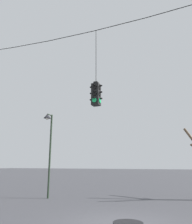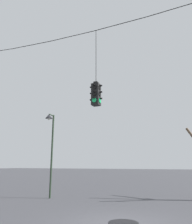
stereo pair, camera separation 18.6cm
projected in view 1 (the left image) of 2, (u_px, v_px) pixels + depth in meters
span_wire at (118, 21)px, 10.03m from camera, size 17.93×0.03×0.55m
traffic_light_near_left_pole at (96, 94)px, 9.66m from camera, size 0.58×0.58×3.72m
street_lamp at (49, 136)px, 14.32m from camera, size 0.47×0.81×5.36m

